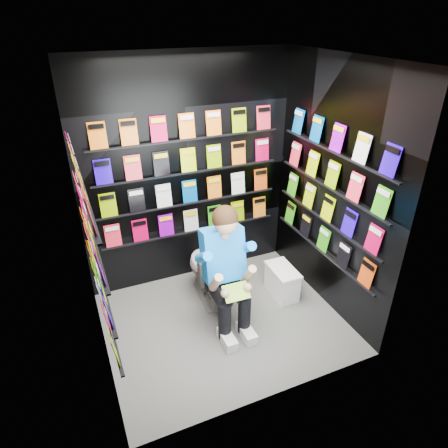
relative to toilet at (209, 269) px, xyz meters
name	(u,v)px	position (x,y,z in m)	size (l,w,h in m)	color
floor	(224,322)	(-0.02, -0.47, -0.37)	(2.40, 2.40, 0.00)	#5C5C5A
ceiling	(224,59)	(-0.02, -0.47, 2.23)	(2.40, 2.40, 0.00)	white
wall_back	(188,175)	(-0.02, 0.53, 0.93)	(2.40, 0.04, 2.60)	black
wall_front	(279,272)	(-0.02, -1.47, 0.93)	(2.40, 0.04, 2.60)	black
wall_left	(86,240)	(-1.22, -0.47, 0.93)	(0.04, 2.00, 2.60)	black
wall_right	(333,192)	(1.18, -0.47, 0.93)	(0.04, 2.00, 2.60)	black
comics_back	(189,176)	(-0.02, 0.50, 0.94)	(2.10, 0.06, 1.37)	#E04810
comics_left	(90,239)	(-1.19, -0.47, 0.94)	(0.06, 1.70, 1.37)	#E04810
comics_right	(330,192)	(1.15, -0.47, 0.94)	(0.06, 1.70, 1.37)	#E04810
toilet	(209,269)	(0.00, 0.00, 0.00)	(0.42, 0.75, 0.73)	silver
longbox	(282,282)	(0.78, -0.30, -0.21)	(0.23, 0.43, 0.32)	white
longbox_lid	(283,270)	(0.78, -0.30, -0.03)	(0.26, 0.45, 0.03)	white
reader	(222,254)	(0.00, -0.38, 0.43)	(0.55, 0.81, 1.49)	blue
held_comic	(236,292)	(0.00, -0.73, 0.21)	(0.25, 0.01, 0.18)	green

